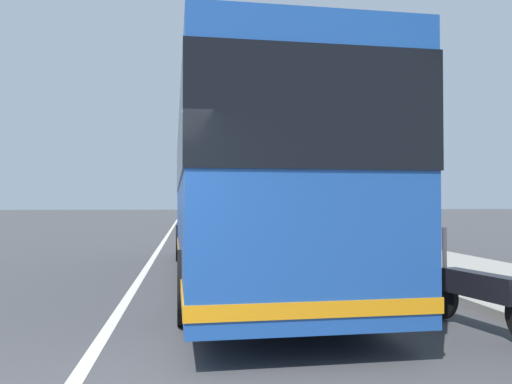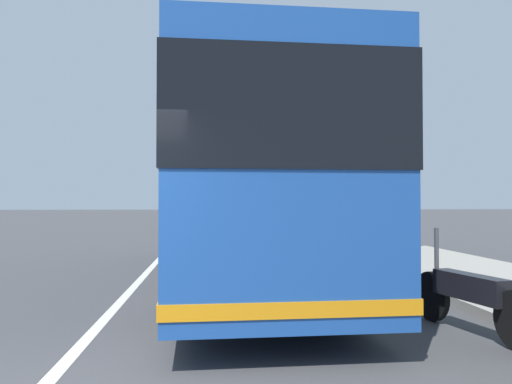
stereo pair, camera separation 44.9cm
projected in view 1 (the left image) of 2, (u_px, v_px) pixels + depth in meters
sidewalk_curb at (402, 257)px, 14.25m from camera, size 110.00×3.60×0.14m
lane_divider_line at (150, 263)px, 13.31m from camera, size 110.00×0.16×0.01m
coach_bus at (240, 183)px, 10.55m from camera, size 11.71×2.92×3.54m
motorcycle_nearest_curb at (479, 294)px, 6.30m from camera, size 2.16×0.53×1.29m
car_behind_bus at (200, 220)px, 27.04m from camera, size 4.46×1.99×1.40m
car_oncoming at (206, 215)px, 38.18m from camera, size 4.37×2.17×1.43m
roadside_tree_mid_block at (365, 145)px, 16.37m from camera, size 2.84×2.84×4.94m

